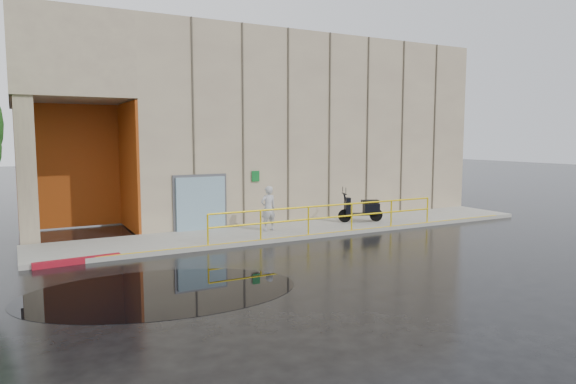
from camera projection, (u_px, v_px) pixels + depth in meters
name	position (u px, v px, depth m)	size (l,w,h in m)	color
ground	(264.00, 269.00, 14.22)	(120.00, 120.00, 0.00)	black
sidewalk	(306.00, 229.00, 20.03)	(20.00, 3.00, 0.15)	gray
building	(260.00, 126.00, 25.79)	(20.00, 10.17, 8.00)	gray
guardrail	(331.00, 218.00, 18.90)	(9.56, 0.06, 1.03)	yellow
person	(268.00, 208.00, 19.20)	(0.61, 0.40, 1.68)	#B0B0B5
scooter	(361.00, 202.00, 21.16)	(1.93, 1.16, 1.46)	black
red_curb	(78.00, 261.00, 14.79)	(2.40, 0.18, 0.18)	maroon
puddle	(161.00, 292.00, 12.14)	(6.53, 4.02, 0.01)	black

